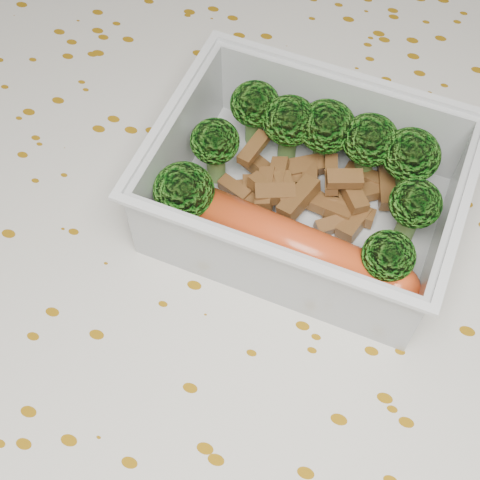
% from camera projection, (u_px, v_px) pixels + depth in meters
% --- Properties ---
extents(dining_table, '(1.40, 0.90, 0.75)m').
position_uv_depth(dining_table, '(252.00, 318.00, 0.51)').
color(dining_table, brown).
rests_on(dining_table, ground).
extents(tablecloth, '(1.46, 0.96, 0.19)m').
position_uv_depth(tablecloth, '(253.00, 288.00, 0.47)').
color(tablecloth, silver).
rests_on(tablecloth, dining_table).
extents(lunch_container, '(0.20, 0.16, 0.07)m').
position_uv_depth(lunch_container, '(304.00, 195.00, 0.43)').
color(lunch_container, silver).
rests_on(lunch_container, tablecloth).
extents(broccoli_florets, '(0.17, 0.12, 0.05)m').
position_uv_depth(broccoli_florets, '(315.00, 157.00, 0.43)').
color(broccoli_florets, '#608C3F').
rests_on(broccoli_florets, lunch_container).
extents(meat_pile, '(0.12, 0.07, 0.03)m').
position_uv_depth(meat_pile, '(309.00, 190.00, 0.44)').
color(meat_pile, brown).
rests_on(meat_pile, lunch_container).
extents(sausage, '(0.17, 0.05, 0.03)m').
position_uv_depth(sausage, '(290.00, 245.00, 0.41)').
color(sausage, '#D1451B').
rests_on(sausage, lunch_container).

